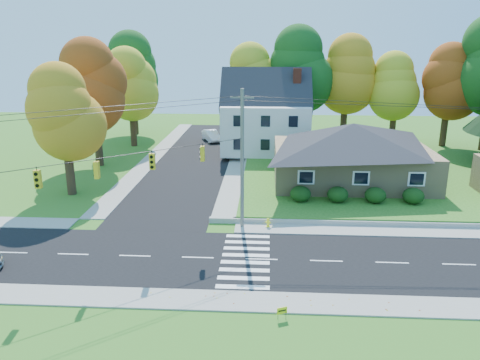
{
  "coord_description": "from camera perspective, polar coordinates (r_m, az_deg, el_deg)",
  "views": [
    {
      "loc": [
        0.23,
        -26.48,
        13.04
      ],
      "look_at": [
        -1.82,
        8.0,
        2.75
      ],
      "focal_mm": 35.0,
      "sensor_mm": 36.0,
      "label": 1
    }
  ],
  "objects": [
    {
      "name": "ranch_house",
      "position": [
        44.28,
        13.45,
        3.37
      ],
      "size": [
        14.6,
        10.6,
        5.4
      ],
      "color": "tan",
      "rests_on": "lawn"
    },
    {
      "name": "tree_lot_0",
      "position": [
        60.71,
        1.32,
        12.11
      ],
      "size": [
        6.72,
        6.72,
        12.51
      ],
      "color": "#3F2A19",
      "rests_on": "lawn"
    },
    {
      "name": "tree_lot_3",
      "position": [
        61.77,
        18.52,
        10.75
      ],
      "size": [
        6.16,
        6.16,
        11.47
      ],
      "color": "#3F2A19",
      "rests_on": "lawn"
    },
    {
      "name": "road_cross",
      "position": [
        54.7,
        -5.36,
        2.73
      ],
      "size": [
        8.0,
        44.0,
        0.02
      ],
      "primitive_type": "cube",
      "color": "black",
      "rests_on": "ground"
    },
    {
      "name": "lawn",
      "position": [
        50.8,
        17.85,
        1.19
      ],
      "size": [
        30.0,
        30.0,
        0.5
      ],
      "primitive_type": "cube",
      "color": "#3D7923",
      "rests_on": "ground"
    },
    {
      "name": "ground",
      "position": [
        29.52,
        2.64,
        -9.65
      ],
      "size": [
        120.0,
        120.0,
        0.0
      ],
      "primitive_type": "plane",
      "color": "#3D7923"
    },
    {
      "name": "tree_west_1",
      "position": [
        52.0,
        -17.45,
        10.79
      ],
      "size": [
        7.28,
        7.28,
        13.56
      ],
      "color": "#3F2A19",
      "rests_on": "ground"
    },
    {
      "name": "hedge_row",
      "position": [
        38.87,
        14.02,
        -1.76
      ],
      "size": [
        10.7,
        1.7,
        1.27
      ],
      "color": "#163A10",
      "rests_on": "lawn"
    },
    {
      "name": "fire_hydrant",
      "position": [
        34.15,
        3.44,
        -5.26
      ],
      "size": [
        0.42,
        0.33,
        0.74
      ],
      "color": "yellow",
      "rests_on": "ground"
    },
    {
      "name": "colonial_house",
      "position": [
        55.13,
        3.2,
        7.74
      ],
      "size": [
        10.4,
        8.4,
        9.6
      ],
      "color": "silver",
      "rests_on": "lawn"
    },
    {
      "name": "tree_lot_1",
      "position": [
        59.7,
        7.21,
        13.17
      ],
      "size": [
        7.84,
        7.84,
        14.6
      ],
      "color": "#3F2A19",
      "rests_on": "lawn"
    },
    {
      "name": "yard_sign",
      "position": [
        23.65,
        5.15,
        -15.6
      ],
      "size": [
        0.5,
        0.23,
        0.66
      ],
      "color": "black",
      "rests_on": "ground"
    },
    {
      "name": "tree_west_2",
      "position": [
        61.19,
        -13.22,
        11.25
      ],
      "size": [
        6.72,
        6.72,
        12.51
      ],
      "color": "#3F2A19",
      "rests_on": "ground"
    },
    {
      "name": "traffic_infrastructure",
      "position": [
        28.93,
        2.52,
        0.73
      ],
      "size": [
        38.1,
        10.66,
        10.0
      ],
      "color": "#666059",
      "rests_on": "ground"
    },
    {
      "name": "tree_lot_2",
      "position": [
        61.4,
        12.86,
        12.37
      ],
      "size": [
        7.28,
        7.28,
        13.56
      ],
      "color": "#3F2A19",
      "rests_on": "lawn"
    },
    {
      "name": "tree_west_0",
      "position": [
        42.57,
        -20.7,
        7.58
      ],
      "size": [
        6.16,
        6.16,
        11.47
      ],
      "color": "#3F2A19",
      "rests_on": "ground"
    },
    {
      "name": "tree_lot_4",
      "position": [
        62.58,
        24.21,
        10.83
      ],
      "size": [
        6.72,
        6.72,
        12.51
      ],
      "color": "#3F2A19",
      "rests_on": "lawn"
    },
    {
      "name": "sidewalk_south",
      "position": [
        25.11,
        2.46,
        -14.62
      ],
      "size": [
        90.0,
        2.0,
        0.08
      ],
      "primitive_type": "cube",
      "color": "#9C9A90",
      "rests_on": "ground"
    },
    {
      "name": "sidewalk_north",
      "position": [
        34.06,
        2.77,
        -5.88
      ],
      "size": [
        90.0,
        2.0,
        0.08
      ],
      "primitive_type": "cube",
      "color": "#9C9A90",
      "rests_on": "ground"
    },
    {
      "name": "road_main",
      "position": [
        29.51,
        2.64,
        -9.64
      ],
      "size": [
        90.0,
        8.0,
        0.02
      ],
      "primitive_type": "cube",
      "color": "black",
      "rests_on": "ground"
    },
    {
      "name": "tree_west_3",
      "position": [
        69.32,
        -13.04,
        12.93
      ],
      "size": [
        7.84,
        7.84,
        14.6
      ],
      "color": "#3F2A19",
      "rests_on": "ground"
    },
    {
      "name": "white_car",
      "position": [
        63.63,
        -3.51,
        5.42
      ],
      "size": [
        3.18,
        4.72,
        1.47
      ],
      "primitive_type": "imported",
      "rotation": [
        0.0,
        0.0,
        0.4
      ],
      "color": "silver",
      "rests_on": "road_cross"
    }
  ]
}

